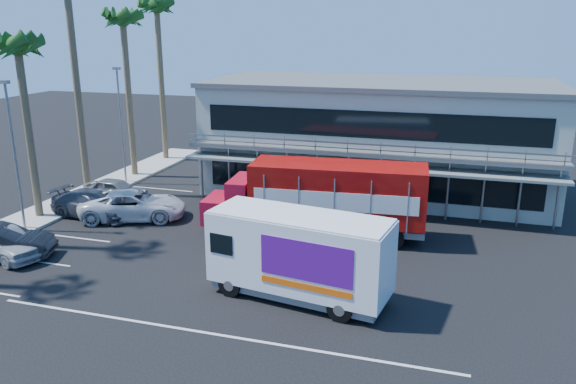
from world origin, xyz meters
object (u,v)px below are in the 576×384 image
(white_van, at_px, (299,255))
(parked_car_b, at_px, (0,242))
(parked_car_a, at_px, (5,240))
(red_truck, at_px, (323,196))

(white_van, relative_size, parked_car_b, 1.56)
(white_van, bearing_deg, parked_car_a, -171.55)
(parked_car_a, bearing_deg, red_truck, -44.59)
(red_truck, bearing_deg, parked_car_a, -157.59)
(white_van, height_order, parked_car_b, white_van)
(red_truck, distance_m, parked_car_a, 15.80)
(red_truck, bearing_deg, white_van, -88.59)
(white_van, bearing_deg, red_truck, 104.94)
(parked_car_b, bearing_deg, red_truck, -82.09)
(parked_car_a, bearing_deg, white_van, -72.09)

